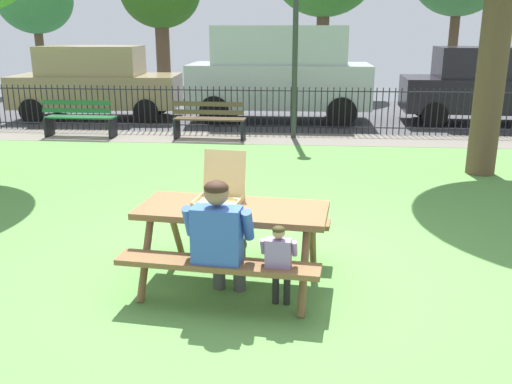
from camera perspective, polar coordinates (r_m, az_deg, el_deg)
The scene contains 15 objects.
ground at distance 7.51m, azimuth 1.88°, elevation -2.27°, with size 28.00×11.85×0.02m, color #5A9245.
cobblestone_walkway at distance 12.56m, azimuth 3.16°, elevation 5.46°, with size 28.00×1.40×0.01m, color slate.
street_asphalt at distance 16.32m, azimuth 3.59°, elevation 8.03°, with size 28.00×6.24×0.01m, color #424247.
picnic_table_foreground at distance 5.34m, azimuth -2.40°, elevation -3.32°, with size 1.94×1.66×0.79m.
pizza_box_open at distance 5.43m, azimuth -3.69°, elevation -0.08°, with size 0.49×0.54×0.48m.
adult_at_table at distance 4.87m, azimuth -3.73°, elevation -4.62°, with size 0.63×0.62×1.19m.
child_at_table at distance 4.80m, azimuth 2.42°, elevation -6.89°, with size 0.32×0.32×0.83m.
iron_fence_streetside at distance 13.16m, azimuth 3.30°, elevation 8.43°, with size 21.08×0.03×1.09m.
park_bench_left at distance 13.35m, azimuth -17.69°, elevation 7.20°, with size 1.61×0.50×0.85m.
park_bench_center at distance 12.52m, azimuth -4.82°, elevation 7.35°, with size 1.62×0.53×0.85m.
lamp_post_walkway at distance 12.46m, azimuth 4.10°, elevation 16.95°, with size 0.28×0.28×4.10m.
parked_car_far_left at distance 15.92m, azimuth -16.15°, elevation 10.88°, with size 4.50×2.12×1.94m.
parked_car_left at distance 14.88m, azimuth 2.45°, elevation 12.30°, with size 4.71×2.08×2.46m.
parked_car_center at distance 15.64m, azimuth 22.94°, elevation 10.14°, with size 4.48×2.08×1.94m.
far_tree_left at distance 23.42m, azimuth -21.81°, elevation 17.87°, with size 2.78×2.78×4.68m.
Camera 1 is at (0.36, -5.17, 2.42)m, focal length 38.88 mm.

